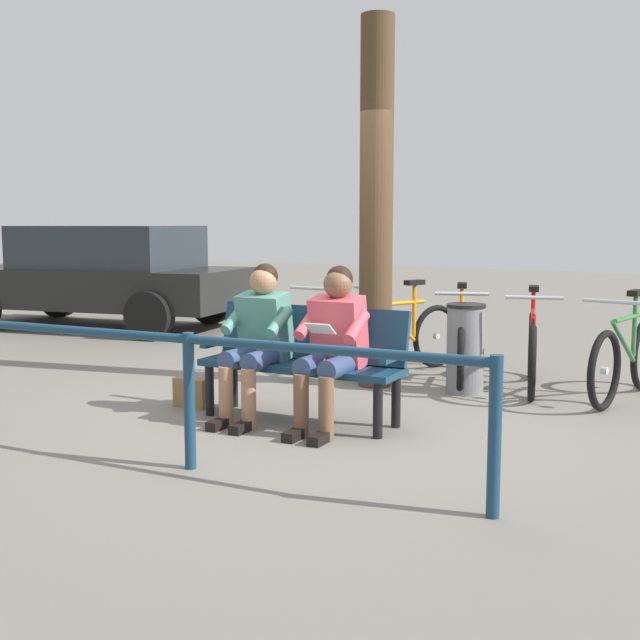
{
  "coord_description": "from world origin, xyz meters",
  "views": [
    {
      "loc": [
        -3.03,
        5.17,
        1.51
      ],
      "look_at": [
        0.1,
        -0.11,
        0.75
      ],
      "focal_mm": 44.04,
      "sensor_mm": 36.0,
      "label": 1
    }
  ],
  "objects_px": {
    "tree_trunk": "(376,205)",
    "parked_car": "(102,274)",
    "handbag": "(192,393)",
    "bicycle_purple": "(461,344)",
    "person_reading": "(332,340)",
    "bicycle_black": "(401,338)",
    "bicycle_blue": "(332,336)",
    "bicycle_green": "(532,350)",
    "bicycle_red": "(626,358)",
    "person_companion": "(258,334)",
    "litter_bin": "(465,348)",
    "bench": "(305,354)"
  },
  "relations": [
    {
      "from": "person_reading",
      "to": "bicycle_blue",
      "type": "distance_m",
      "value": 2.31
    },
    {
      "from": "person_companion",
      "to": "bicycle_black",
      "type": "xyz_separation_m",
      "value": [
        -0.15,
        -2.28,
        -0.3
      ]
    },
    {
      "from": "handbag",
      "to": "litter_bin",
      "type": "xyz_separation_m",
      "value": [
        -1.74,
        -1.67,
        0.28
      ]
    },
    {
      "from": "bicycle_red",
      "to": "handbag",
      "type": "bearing_deg",
      "value": -46.47
    },
    {
      "from": "person_reading",
      "to": "parked_car",
      "type": "xyz_separation_m",
      "value": [
        5.68,
        -3.21,
        0.11
      ]
    },
    {
      "from": "person_reading",
      "to": "bicycle_purple",
      "type": "relative_size",
      "value": 0.75
    },
    {
      "from": "bench",
      "to": "parked_car",
      "type": "relative_size",
      "value": 0.36
    },
    {
      "from": "tree_trunk",
      "to": "bicycle_red",
      "type": "xyz_separation_m",
      "value": [
        -2.11,
        -0.57,
        -1.31
      ]
    },
    {
      "from": "bench",
      "to": "bicycle_green",
      "type": "distance_m",
      "value": 2.32
    },
    {
      "from": "person_reading",
      "to": "bicycle_black",
      "type": "bearing_deg",
      "value": -80.9
    },
    {
      "from": "bicycle_green",
      "to": "bicycle_red",
      "type": "bearing_deg",
      "value": 72.96
    },
    {
      "from": "bicycle_purple",
      "to": "parked_car",
      "type": "bearing_deg",
      "value": -120.73
    },
    {
      "from": "person_companion",
      "to": "bicycle_blue",
      "type": "bearing_deg",
      "value": -79.28
    },
    {
      "from": "bicycle_purple",
      "to": "bench",
      "type": "bearing_deg",
      "value": -34.92
    },
    {
      "from": "bicycle_black",
      "to": "parked_car",
      "type": "distance_m",
      "value": 5.29
    },
    {
      "from": "tree_trunk",
      "to": "bicycle_black",
      "type": "distance_m",
      "value": 1.49
    },
    {
      "from": "parked_car",
      "to": "litter_bin",
      "type": "bearing_deg",
      "value": 153.6
    },
    {
      "from": "handbag",
      "to": "litter_bin",
      "type": "bearing_deg",
      "value": -136.28
    },
    {
      "from": "bicycle_purple",
      "to": "handbag",
      "type": "bearing_deg",
      "value": -55.99
    },
    {
      "from": "person_reading",
      "to": "bicycle_red",
      "type": "height_order",
      "value": "person_reading"
    },
    {
      "from": "bicycle_green",
      "to": "bicycle_purple",
      "type": "height_order",
      "value": "same"
    },
    {
      "from": "handbag",
      "to": "bicycle_green",
      "type": "distance_m",
      "value": 3.07
    },
    {
      "from": "bicycle_purple",
      "to": "bicycle_black",
      "type": "xyz_separation_m",
      "value": [
        0.68,
        -0.1,
        0.0
      ]
    },
    {
      "from": "bicycle_black",
      "to": "tree_trunk",
      "type": "bearing_deg",
      "value": 27.79
    },
    {
      "from": "person_companion",
      "to": "litter_bin",
      "type": "distance_m",
      "value": 2.02
    },
    {
      "from": "bench",
      "to": "tree_trunk",
      "type": "xyz_separation_m",
      "value": [
        0.1,
        -1.39,
        1.16
      ]
    },
    {
      "from": "handbag",
      "to": "parked_car",
      "type": "height_order",
      "value": "parked_car"
    },
    {
      "from": "bench",
      "to": "handbag",
      "type": "bearing_deg",
      "value": 4.55
    },
    {
      "from": "bicycle_purple",
      "to": "parked_car",
      "type": "relative_size",
      "value": 0.36
    },
    {
      "from": "tree_trunk",
      "to": "parked_car",
      "type": "xyz_separation_m",
      "value": [
        5.25,
        -1.67,
        -0.9
      ]
    },
    {
      "from": "parked_car",
      "to": "tree_trunk",
      "type": "bearing_deg",
      "value": 150.13
    },
    {
      "from": "person_reading",
      "to": "tree_trunk",
      "type": "bearing_deg",
      "value": -77.81
    },
    {
      "from": "tree_trunk",
      "to": "parked_car",
      "type": "distance_m",
      "value": 5.58
    },
    {
      "from": "tree_trunk",
      "to": "bicycle_blue",
      "type": "bearing_deg",
      "value": -31.83
    },
    {
      "from": "handbag",
      "to": "bicycle_red",
      "type": "height_order",
      "value": "bicycle_red"
    },
    {
      "from": "bicycle_green",
      "to": "bicycle_black",
      "type": "bearing_deg",
      "value": -110.89
    },
    {
      "from": "bicycle_black",
      "to": "bicycle_red",
      "type": "bearing_deg",
      "value": 108.92
    },
    {
      "from": "tree_trunk",
      "to": "bicycle_red",
      "type": "distance_m",
      "value": 2.55
    },
    {
      "from": "tree_trunk",
      "to": "parked_car",
      "type": "bearing_deg",
      "value": -17.61
    },
    {
      "from": "handbag",
      "to": "parked_car",
      "type": "bearing_deg",
      "value": -36.39
    },
    {
      "from": "person_companion",
      "to": "bicycle_blue",
      "type": "height_order",
      "value": "person_companion"
    },
    {
      "from": "litter_bin",
      "to": "tree_trunk",
      "type": "bearing_deg",
      "value": 9.24
    },
    {
      "from": "handbag",
      "to": "bicycle_green",
      "type": "xyz_separation_m",
      "value": [
        -2.21,
        -2.12,
        0.24
      ]
    },
    {
      "from": "bench",
      "to": "person_reading",
      "type": "xyz_separation_m",
      "value": [
        -0.33,
        0.15,
        0.16
      ]
    },
    {
      "from": "handbag",
      "to": "bicycle_green",
      "type": "relative_size",
      "value": 0.18
    },
    {
      "from": "bench",
      "to": "litter_bin",
      "type": "distance_m",
      "value": 1.7
    },
    {
      "from": "bench",
      "to": "parked_car",
      "type": "xyz_separation_m",
      "value": [
        5.35,
        -3.06,
        0.27
      ]
    },
    {
      "from": "person_reading",
      "to": "bicycle_green",
      "type": "relative_size",
      "value": 0.74
    },
    {
      "from": "bench",
      "to": "bicycle_black",
      "type": "relative_size",
      "value": 1.03
    },
    {
      "from": "litter_bin",
      "to": "bicycle_red",
      "type": "relative_size",
      "value": 0.48
    }
  ]
}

